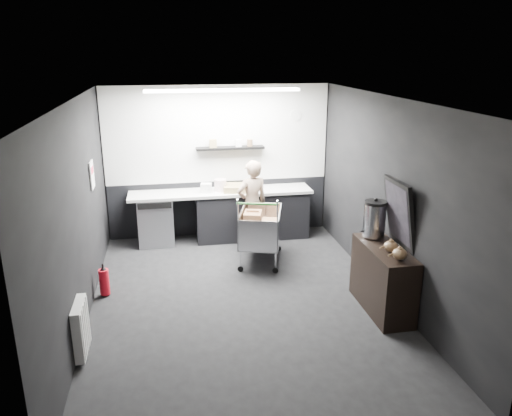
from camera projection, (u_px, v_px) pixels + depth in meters
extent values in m
plane|color=black|center=(243.00, 302.00, 6.76)|extent=(5.50, 5.50, 0.00)
plane|color=silver|center=(241.00, 100.00, 5.94)|extent=(5.50, 5.50, 0.00)
plane|color=black|center=(218.00, 162.00, 8.93)|extent=(5.50, 0.00, 5.50)
plane|color=black|center=(297.00, 316.00, 3.77)|extent=(5.50, 0.00, 5.50)
plane|color=black|center=(78.00, 217.00, 6.01)|extent=(0.00, 5.50, 5.50)
plane|color=black|center=(389.00, 200.00, 6.69)|extent=(0.00, 5.50, 5.50)
cube|color=silver|center=(218.00, 134.00, 8.75)|extent=(3.95, 0.02, 1.70)
cube|color=black|center=(220.00, 207.00, 9.17)|extent=(3.95, 0.02, 1.00)
cube|color=black|center=(230.00, 148.00, 8.76)|extent=(1.20, 0.22, 0.04)
cylinder|color=silver|center=(296.00, 115.00, 8.89)|extent=(0.20, 0.03, 0.20)
cube|color=white|center=(92.00, 175.00, 7.17)|extent=(0.02, 0.30, 0.40)
cube|color=red|center=(92.00, 170.00, 7.15)|extent=(0.02, 0.22, 0.10)
cube|color=silver|center=(81.00, 328.00, 5.48)|extent=(0.10, 0.50, 0.60)
cube|color=white|center=(223.00, 90.00, 7.68)|extent=(2.40, 0.20, 0.04)
cube|color=black|center=(252.00, 215.00, 8.99)|extent=(2.00, 0.56, 0.85)
cube|color=beige|center=(221.00, 192.00, 8.76)|extent=(3.20, 0.60, 0.05)
cube|color=#9EA0A5|center=(156.00, 220.00, 8.70)|extent=(0.60, 0.58, 0.85)
cube|color=black|center=(155.00, 206.00, 8.31)|extent=(0.56, 0.02, 0.10)
imported|color=#BBA994|center=(252.00, 204.00, 8.45)|extent=(0.64, 0.50, 1.53)
cube|color=silver|center=(260.00, 241.00, 7.99)|extent=(0.86, 1.09, 0.02)
cube|color=silver|center=(242.00, 228.00, 7.86)|extent=(0.28, 0.93, 0.51)
cube|color=silver|center=(279.00, 225.00, 7.96)|extent=(0.28, 0.93, 0.51)
cube|color=silver|center=(266.00, 237.00, 7.47)|extent=(0.60, 0.19, 0.51)
cube|color=silver|center=(255.00, 217.00, 8.35)|extent=(0.60, 0.19, 0.51)
cylinder|color=silver|center=(248.00, 262.00, 7.58)|extent=(0.02, 0.02, 0.34)
cylinder|color=silver|center=(283.00, 259.00, 7.67)|extent=(0.02, 0.02, 0.34)
cylinder|color=silver|center=(240.00, 241.00, 8.40)|extent=(0.02, 0.02, 0.34)
cylinder|color=silver|center=(271.00, 239.00, 8.49)|extent=(0.02, 0.02, 0.34)
cylinder|color=#257B21|center=(267.00, 204.00, 7.25)|extent=(0.60, 0.20, 0.03)
cube|color=brown|center=(251.00, 226.00, 8.00)|extent=(0.35, 0.40, 0.43)
cube|color=brown|center=(272.00, 231.00, 7.82)|extent=(0.33, 0.37, 0.38)
cylinder|color=black|center=(249.00, 271.00, 7.62)|extent=(0.09, 0.05, 0.09)
cylinder|color=black|center=(240.00, 249.00, 8.44)|extent=(0.09, 0.05, 0.09)
cylinder|color=black|center=(283.00, 268.00, 7.71)|extent=(0.09, 0.05, 0.09)
cylinder|color=black|center=(271.00, 247.00, 8.54)|extent=(0.09, 0.05, 0.09)
cube|color=black|center=(383.00, 279.00, 6.45)|extent=(0.44, 1.16, 0.87)
cylinder|color=silver|center=(374.00, 220.00, 6.61)|extent=(0.29, 0.29, 0.45)
cylinder|color=black|center=(376.00, 203.00, 6.54)|extent=(0.29, 0.29, 0.04)
sphere|color=black|center=(376.00, 200.00, 6.52)|extent=(0.05, 0.05, 0.05)
ellipsoid|color=brown|center=(391.00, 246.00, 6.16)|extent=(0.17, 0.17, 0.14)
ellipsoid|color=brown|center=(400.00, 254.00, 5.93)|extent=(0.17, 0.17, 0.14)
cube|color=black|center=(400.00, 213.00, 6.26)|extent=(0.20, 0.68, 0.87)
cube|color=black|center=(398.00, 213.00, 6.26)|extent=(0.14, 0.58, 0.75)
cylinder|color=red|center=(104.00, 282.00, 6.89)|extent=(0.14, 0.14, 0.37)
cone|color=black|center=(103.00, 268.00, 6.83)|extent=(0.09, 0.09, 0.05)
cylinder|color=black|center=(103.00, 266.00, 6.82)|extent=(0.03, 0.03, 0.05)
cube|color=olive|center=(239.00, 188.00, 8.75)|extent=(0.59, 0.49, 0.11)
cylinder|color=beige|center=(220.00, 185.00, 8.72)|extent=(0.21, 0.21, 0.21)
cube|color=silver|center=(206.00, 188.00, 8.64)|extent=(0.21, 0.17, 0.16)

